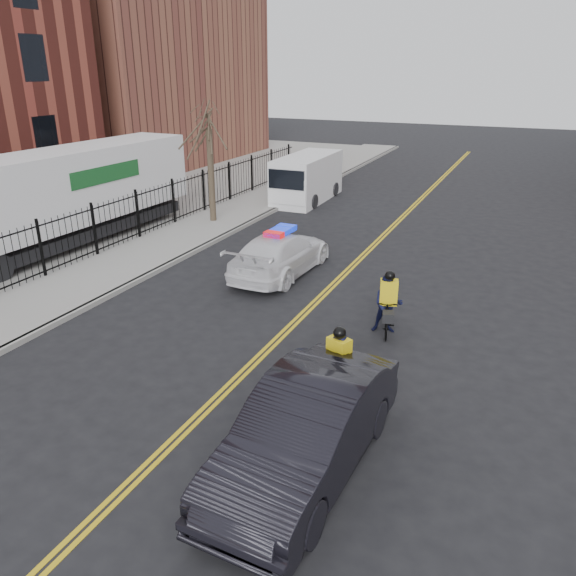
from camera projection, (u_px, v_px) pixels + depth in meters
The scene contains 15 objects.
ground at pixel (266, 351), 14.19m from camera, with size 120.00×120.00×0.00m, color black.
center_line_left at pixel (359, 258), 21.00m from camera, with size 0.10×60.00×0.01m, color gold.
center_line_right at pixel (363, 258), 20.94m from camera, with size 0.10×60.00×0.01m, color gold.
sidewalk at pixel (191, 233), 23.79m from camera, with size 3.00×60.00×0.15m, color #999690.
curb at pixel (222, 237), 23.22m from camera, with size 0.20×60.00×0.15m, color #999690.
iron_fence at pixel (160, 208), 24.02m from camera, with size 0.12×28.00×2.00m, color black, non-canonical shape.
lot_pad at pixel (12, 210), 27.81m from camera, with size 18.00×60.00×0.02m, color #999690.
warehouse_far at pixel (127, 60), 40.67m from camera, with size 14.00×18.00×14.00m, color brown.
street_tree at pixel (210, 144), 24.24m from camera, with size 3.20×3.20×4.80m.
police_cruiser at pixel (281, 253), 19.17m from camera, with size 2.15×5.02×1.60m.
dark_sedan at pixel (306, 431), 9.72m from camera, with size 1.78×5.10×1.68m, color black.
cargo_van at pixel (306, 179), 29.35m from camera, with size 2.26×5.65×2.35m.
semi_trailer at pixel (67, 192), 21.75m from camera, with size 2.84×12.07×3.74m.
cyclist_near at pixel (338, 376), 11.86m from camera, with size 1.28×1.89×1.76m.
cyclist_far at pixel (388, 309), 14.94m from camera, with size 0.95×1.80×1.76m.
Camera 1 is at (5.66, -11.26, 6.75)m, focal length 35.00 mm.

